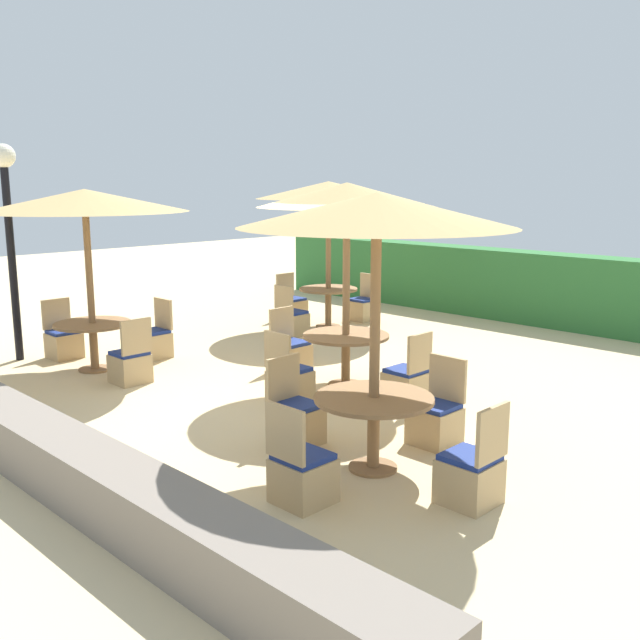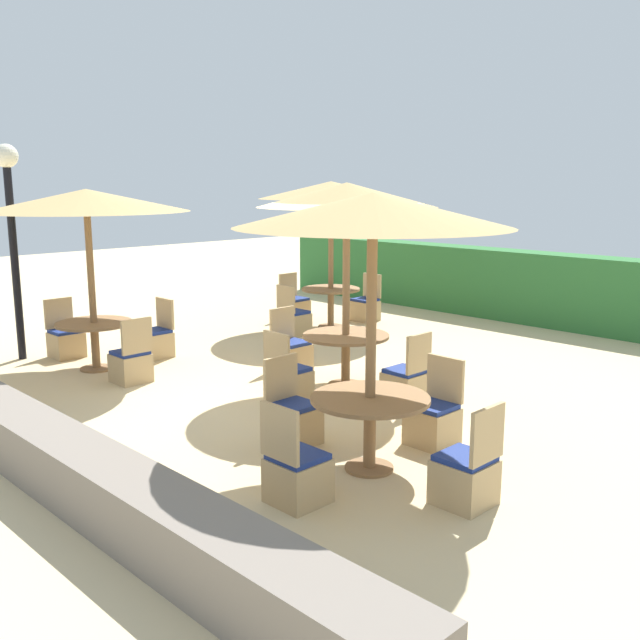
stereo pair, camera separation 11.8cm
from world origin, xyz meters
name	(u,v)px [view 1 (the left image)]	position (x,y,z in m)	size (l,w,h in m)	color
ground_plane	(288,392)	(0.00, 0.00, 0.00)	(40.00, 40.00, 0.00)	#D1BA8C
hedge_row	(536,288)	(0.00, 6.61, 0.70)	(13.00, 0.70, 1.40)	#2D6B33
stone_border	(26,440)	(0.00, -3.51, 0.27)	(10.00, 0.56, 0.54)	slate
lamp_post	(8,209)	(-4.30, -1.79, 2.35)	(0.36, 0.36, 3.32)	black
parasol_back_left	(329,191)	(-2.60, 3.45, 2.58)	(2.72, 2.72, 2.76)	olive
round_table_back_left	(328,296)	(-2.60, 3.45, 0.60)	(1.11, 1.11, 0.76)	olive
patio_chair_back_left_south	(292,321)	(-2.57, 2.45, 0.26)	(0.46, 0.46, 0.93)	tan
patio_chair_back_left_north	(363,307)	(-2.58, 4.42, 0.26)	(0.46, 0.46, 0.93)	tan
patio_chair_back_left_west	(292,307)	(-3.64, 3.46, 0.26)	(0.46, 0.46, 0.93)	tan
parasol_front_right	(377,211)	(2.48, -1.16, 2.50)	(2.59, 2.59, 2.68)	olive
round_table_front_right	(374,410)	(2.48, -1.16, 0.60)	(1.16, 1.16, 0.74)	olive
patio_chair_front_right_south	(302,474)	(2.52, -2.16, 0.26)	(0.46, 0.46, 0.93)	tan
patio_chair_front_right_east	(471,475)	(3.58, -1.13, 0.26)	(0.46, 0.46, 0.93)	tan
patio_chair_front_right_north	(436,420)	(2.50, -0.16, 0.26)	(0.46, 0.46, 0.93)	tan
patio_chair_front_right_west	(296,420)	(1.43, -1.21, 0.26)	(0.46, 0.46, 0.93)	tan
parasol_front_left	(85,201)	(-2.87, -1.27, 2.49)	(2.94, 2.94, 2.66)	olive
round_table_front_left	(93,332)	(-2.87, -1.27, 0.58)	(1.12, 1.12, 0.72)	olive
patio_chair_front_left_west	(63,342)	(-3.92, -1.24, 0.26)	(0.46, 0.46, 0.93)	tan
patio_chair_front_left_north	(154,341)	(-2.91, -0.22, 0.26)	(0.46, 0.46, 0.93)	tan
patio_chair_front_left_east	(131,365)	(-1.89, -1.24, 0.26)	(0.46, 0.46, 0.93)	tan
parasol_center	(347,196)	(0.32, 0.78, 2.58)	(2.39, 2.39, 2.75)	olive
round_table_center	(346,344)	(0.32, 0.78, 0.59)	(1.18, 1.18, 0.72)	olive
patio_chair_center_west	(290,354)	(-0.78, 0.76, 0.26)	(0.46, 0.46, 0.93)	tan
patio_chair_center_south	(289,382)	(0.30, -0.26, 0.26)	(0.46, 0.46, 0.93)	tan
patio_chair_center_east	(407,383)	(1.41, 0.74, 0.26)	(0.46, 0.46, 0.93)	tan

